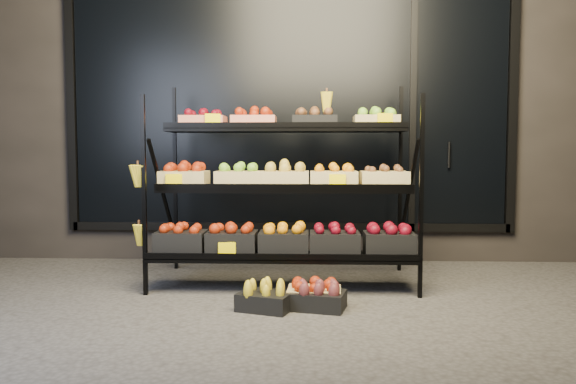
{
  "coord_description": "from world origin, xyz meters",
  "views": [
    {
      "loc": [
        0.21,
        -3.94,
        1.07
      ],
      "look_at": [
        0.03,
        0.55,
        0.76
      ],
      "focal_mm": 35.0,
      "sensor_mm": 36.0,
      "label": 1
    }
  ],
  "objects": [
    {
      "name": "floor_crate_midright",
      "position": [
        0.24,
        -0.08,
        0.09
      ],
      "size": [
        0.38,
        0.29,
        0.19
      ],
      "rotation": [
        0.0,
        0.0,
        -0.05
      ],
      "color": "#CFBA77",
      "rests_on": "ground"
    },
    {
      "name": "building",
      "position": [
        0.0,
        2.59,
        1.75
      ],
      "size": [
        6.0,
        2.08,
        3.5
      ],
      "color": "#2D2826",
      "rests_on": "ground"
    },
    {
      "name": "display_rack",
      "position": [
        -0.01,
        0.6,
        0.79
      ],
      "size": [
        2.18,
        1.02,
        1.7
      ],
      "color": "black",
      "rests_on": "ground"
    },
    {
      "name": "floor_crate_midleft",
      "position": [
        -0.09,
        -0.19,
        0.09
      ],
      "size": [
        0.42,
        0.36,
        0.19
      ],
      "rotation": [
        0.0,
        0.0,
        -0.32
      ],
      "color": "black",
      "rests_on": "ground"
    },
    {
      "name": "floor_crate_right",
      "position": [
        0.27,
        -0.15,
        0.09
      ],
      "size": [
        0.4,
        0.33,
        0.19
      ],
      "rotation": [
        0.0,
        0.0,
        -0.23
      ],
      "color": "black",
      "rests_on": "ground"
    },
    {
      "name": "ground",
      "position": [
        0.0,
        0.0,
        0.0
      ],
      "size": [
        24.0,
        24.0,
        0.0
      ],
      "primitive_type": "plane",
      "color": "#514F4C",
      "rests_on": "ground"
    }
  ]
}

